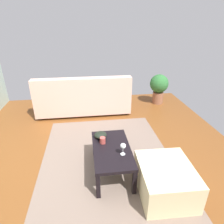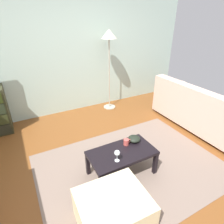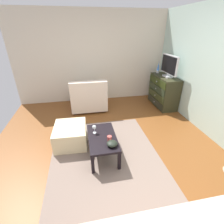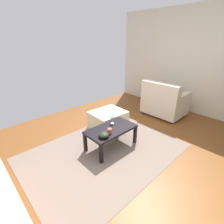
{
  "view_description": "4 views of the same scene",
  "coord_description": "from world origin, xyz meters",
  "views": [
    {
      "loc": [
        -2.03,
        0.04,
        1.86
      ],
      "look_at": [
        -0.04,
        -0.23,
        0.92
      ],
      "focal_mm": 31.01,
      "sensor_mm": 36.0,
      "label": 1
    },
    {
      "loc": [
        -1.03,
        -1.9,
        1.98
      ],
      "look_at": [
        -0.03,
        -0.03,
        0.88
      ],
      "focal_mm": 30.12,
      "sensor_mm": 36.0,
      "label": 2
    },
    {
      "loc": [
        2.33,
        -0.51,
        2.06
      ],
      "look_at": [
        -0.17,
        -0.03,
        0.75
      ],
      "focal_mm": 26.3,
      "sensor_mm": 36.0,
      "label": 3
    },
    {
      "loc": [
        1.73,
        1.61,
        1.8
      ],
      "look_at": [
        0.16,
        -0.06,
        0.79
      ],
      "focal_mm": 26.69,
      "sensor_mm": 36.0,
      "label": 4
    }
  ],
  "objects": [
    {
      "name": "dresser",
      "position": [
        -1.77,
        1.79,
        0.43
      ],
      "size": [
        1.03,
        0.49,
        0.87
      ],
      "color": "#2E2E1B",
      "rests_on": "ground_plane"
    },
    {
      "name": "armchair",
      "position": [
        -1.91,
        -0.34,
        0.35
      ],
      "size": [
        0.8,
        0.95,
        0.87
      ],
      "color": "#332319",
      "rests_on": "ground_plane"
    },
    {
      "name": "tv",
      "position": [
        -1.71,
        1.81,
        1.17
      ],
      "size": [
        0.77,
        0.18,
        0.57
      ],
      "color": "silver",
      "rests_on": "dresser"
    },
    {
      "name": "bowl_decorative",
      "position": [
        0.28,
        -0.11,
        0.42
      ],
      "size": [
        0.17,
        0.17,
        0.08
      ],
      "primitive_type": "ellipsoid",
      "color": "black",
      "rests_on": "coffee_table"
    },
    {
      "name": "ground_plane",
      "position": [
        0.0,
        0.0,
        -0.03
      ],
      "size": [
        5.84,
        4.68,
        0.05
      ],
      "primitive_type": "cube",
      "color": "brown"
    },
    {
      "name": "lava_lamp",
      "position": [
        -2.19,
        1.75,
        1.01
      ],
      "size": [
        0.09,
        0.09,
        0.33
      ],
      "color": "#B7B7BC",
      "rests_on": "dresser"
    },
    {
      "name": "wine_glass",
      "position": [
        -0.13,
        -0.35,
        0.49
      ],
      "size": [
        0.07,
        0.07,
        0.16
      ],
      "color": "silver",
      "rests_on": "coffee_table"
    },
    {
      "name": "area_rug",
      "position": [
        0.2,
        -0.2,
        0.0
      ],
      "size": [
        2.6,
        1.9,
        0.01
      ],
      "primitive_type": "cube",
      "color": "#776459",
      "rests_on": "ground_plane"
    },
    {
      "name": "coffee_table",
      "position": [
        0.01,
        -0.24,
        0.33
      ],
      "size": [
        0.88,
        0.48,
        0.38
      ],
      "color": "black",
      "rests_on": "ground_plane"
    },
    {
      "name": "mug",
      "position": [
        0.14,
        -0.13,
        0.42
      ],
      "size": [
        0.11,
        0.08,
        0.08
      ],
      "color": "#B74943",
      "rests_on": "coffee_table"
    },
    {
      "name": "wall_plain_left",
      "position": [
        -2.68,
        0.0,
        1.27
      ],
      "size": [
        0.12,
        4.68,
        2.54
      ],
      "primitive_type": "cube",
      "color": "beige",
      "rests_on": "ground_plane"
    },
    {
      "name": "ottoman",
      "position": [
        -0.43,
        -0.8,
        0.19
      ],
      "size": [
        0.72,
        0.63,
        0.38
      ],
      "primitive_type": "cube",
      "rotation": [
        0.0,
        0.0,
        -0.04
      ],
      "color": "beige",
      "rests_on": "ground_plane"
    }
  ]
}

